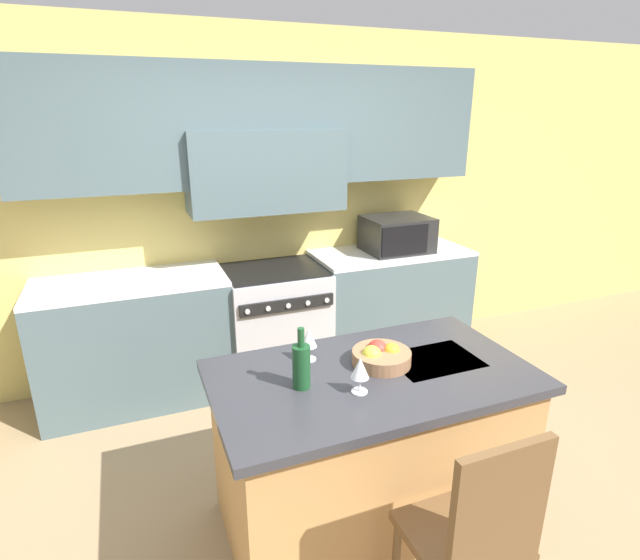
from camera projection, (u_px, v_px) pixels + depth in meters
ground_plane at (369, 521)px, 2.67m from camera, size 10.00×10.00×0.00m
back_cabinetry at (261, 176)px, 3.89m from camera, size 10.00×0.46×2.70m
back_counter at (274, 320)px, 4.03m from camera, size 3.44×0.62×0.95m
range_stove at (275, 323)px, 4.02m from camera, size 0.78×0.70×0.92m
microwave at (397, 234)px, 4.21m from camera, size 0.54×0.44×0.29m
kitchen_island at (370, 448)px, 2.55m from camera, size 1.55×0.88×0.89m
island_chair at (476, 533)px, 1.87m from camera, size 0.42×0.40×1.04m
wine_bottle at (301, 365)px, 2.24m from camera, size 0.08×0.08×0.29m
wine_glass_near at (360, 369)px, 2.20m from camera, size 0.08×0.08×0.17m
wine_glass_far at (309, 339)px, 2.49m from camera, size 0.08×0.08×0.17m
fruit_bowl at (380, 356)px, 2.48m from camera, size 0.29×0.29×0.11m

